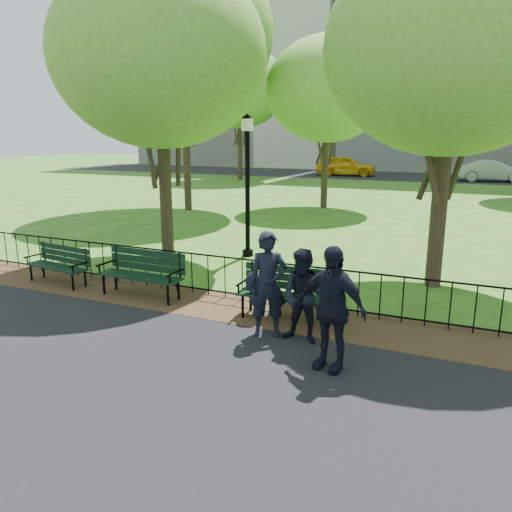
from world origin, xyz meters
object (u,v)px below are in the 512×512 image
at_px(park_bench_left_a, 143,268).
at_px(tree_far_c, 327,90).
at_px(person_right, 331,308).
at_px(tree_near_e, 453,46).
at_px(lamppost, 247,181).
at_px(taxi, 346,166).
at_px(sedan_silver, 492,171).
at_px(park_bench_main, 277,286).
at_px(park_bench_left_b, 60,261).
at_px(person_mid, 304,297).
at_px(person_left, 268,284).
at_px(tree_near_w, 160,56).
at_px(tree_mid_w, 183,33).
at_px(tree_far_w, 239,87).

relative_size(park_bench_left_a, tree_far_c, 0.25).
bearing_deg(person_right, tree_near_e, 91.79).
height_order(park_bench_left_a, person_right, person_right).
xyz_separation_m(lamppost, taxi, (-4.32, 28.10, -1.28)).
height_order(lamppost, sedan_silver, lamppost).
bearing_deg(tree_far_c, lamppost, -85.69).
distance_m(park_bench_main, sedan_silver, 31.85).
xyz_separation_m(park_bench_left_b, taxi, (-1.54, 32.28, 0.29)).
bearing_deg(person_mid, tree_far_c, 107.22).
relative_size(person_left, person_right, 0.97).
height_order(lamppost, tree_near_e, tree_near_e).
height_order(tree_near_w, tree_near_e, tree_near_w).
height_order(park_bench_left_b, tree_far_c, tree_far_c).
xyz_separation_m(lamppost, person_left, (2.73, -5.04, -1.20)).
xyz_separation_m(park_bench_left_a, tree_mid_w, (-5.70, 11.03, 6.82)).
xyz_separation_m(park_bench_main, tree_mid_w, (-8.75, 11.10, 6.79)).
bearing_deg(person_mid, tree_far_w, 119.70).
bearing_deg(person_left, tree_near_w, 118.55).
relative_size(tree_near_e, person_right, 3.99).
relative_size(lamppost, tree_far_w, 0.41).
bearing_deg(park_bench_main, tree_near_e, 52.65).
xyz_separation_m(park_bench_main, taxi, (-6.89, 32.36, 0.19)).
distance_m(tree_far_w, person_right, 31.67).
height_order(tree_far_c, person_mid, tree_far_c).
relative_size(park_bench_left_b, tree_far_w, 0.18).
bearing_deg(tree_mid_w, tree_far_w, 107.15).
relative_size(park_bench_left_b, sedan_silver, 0.37).
distance_m(taxi, sedan_silver, 10.86).
bearing_deg(person_mid, person_left, 178.61).
bearing_deg(park_bench_main, tree_mid_w, 126.73).
relative_size(tree_far_w, person_mid, 6.09).
bearing_deg(tree_mid_w, park_bench_left_b, -72.92).
bearing_deg(park_bench_main, park_bench_left_b, 177.70).
distance_m(tree_mid_w, person_right, 17.52).
xyz_separation_m(tree_near_e, tree_mid_w, (-11.20, 7.70, 2.34)).
relative_size(lamppost, person_left, 2.17).
relative_size(tree_near_e, tree_mid_w, 0.69).
height_order(person_mid, taxi, taxi).
relative_size(person_mid, person_right, 0.85).
bearing_deg(park_bench_main, person_right, -48.66).
bearing_deg(lamppost, tree_far_w, 116.39).
distance_m(park_bench_main, tree_near_w, 7.09).
bearing_deg(person_mid, tree_near_e, 70.47).
distance_m(park_bench_left_a, tree_far_w, 28.40).
xyz_separation_m(lamppost, tree_near_e, (5.03, -0.85, 2.98)).
xyz_separation_m(park_bench_main, park_bench_left_b, (-5.36, 0.07, -0.10)).
distance_m(tree_near_e, person_left, 6.35).
height_order(park_bench_main, park_bench_left_a, park_bench_left_a).
xyz_separation_m(tree_near_e, taxi, (-9.35, 28.96, -4.26)).
xyz_separation_m(tree_near_e, tree_far_c, (-5.78, 10.80, 0.15)).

